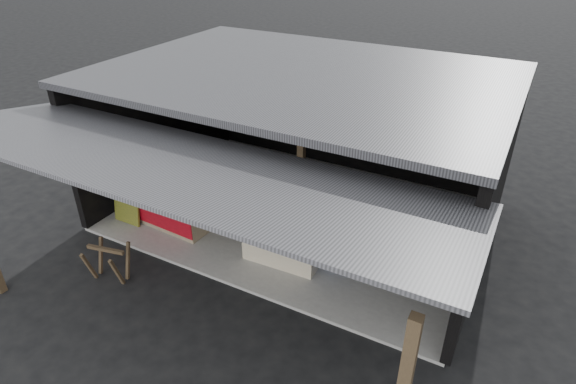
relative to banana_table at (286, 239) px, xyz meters
The scene contains 13 objects.
ground 1.25m from the banana_table, 111.39° to the right, with size 80.00×80.00×0.00m, color black.
concrete_slab 1.53m from the banana_table, 106.80° to the left, with size 7.00×5.00×0.06m, color gray.
shophouse 2.43m from the banana_table, 103.83° to the left, with size 7.40×7.29×3.02m.
banana_table is the anchor object (origin of this frame).
banana_pile 0.46m from the banana_table, ahead, with size 1.28×0.77×0.15m, color yellow, non-canonical shape.
white_crate 0.85m from the banana_table, 100.04° to the left, with size 0.84×0.59×0.92m.
neighbor_stall 2.49m from the banana_table, behind, with size 1.65×0.81×1.66m.
green_signboard 3.35m from the banana_table, behind, with size 0.62×0.04×0.93m, color black.
sawhorse 3.03m from the banana_table, 141.16° to the right, with size 0.69×0.68×0.65m.
water_barrel 0.91m from the banana_table, 13.50° to the left, with size 0.36×0.36×0.53m, color navy.
plastic_chair 2.14m from the banana_table, 35.37° to the left, with size 0.57×0.57×0.97m.
magenta_rug 2.09m from the banana_table, 30.93° to the left, with size 1.50×1.00×0.01m, color maroon.
picture_frames 4.13m from the banana_table, 98.85° to the left, with size 1.62×0.04×0.46m.
Camera 1 is at (3.76, -5.01, 5.40)m, focal length 30.00 mm.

